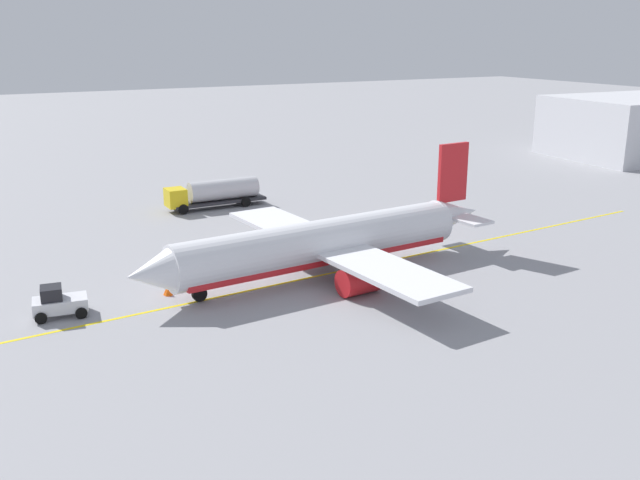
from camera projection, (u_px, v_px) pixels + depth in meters
name	position (u px, v px, depth m)	size (l,w,h in m)	color
ground_plane	(320.00, 275.00, 57.51)	(400.00, 400.00, 0.00)	#939399
airplane	(325.00, 243.00, 57.03)	(33.07, 27.69, 9.61)	white
fuel_tanker	(215.00, 193.00, 79.26)	(11.30, 2.92, 3.15)	#2D2D33
pushback_tug	(58.00, 302.00, 49.04)	(3.84, 2.74, 2.20)	silver
refueling_worker	(264.00, 217.00, 72.31)	(0.63, 0.56, 1.71)	navy
safety_cone_nose	(167.00, 290.00, 53.25)	(0.63, 0.63, 0.70)	#F2590F
safety_cone_wingtip	(168.00, 291.00, 53.10)	(0.63, 0.63, 0.70)	#F2590F
taxi_line_marking	(320.00, 275.00, 57.51)	(79.48, 0.30, 0.01)	yellow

